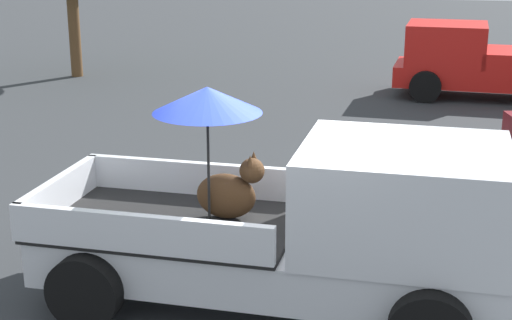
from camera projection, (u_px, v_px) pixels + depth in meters
ground_plane at (270, 302)px, 8.55m from camera, size 80.00×80.00×0.00m
pickup_truck_main at (313, 225)px, 8.17m from camera, size 5.07×2.29×2.41m
pickup_truck_red at (487, 62)px, 18.71m from camera, size 4.87×2.31×1.80m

